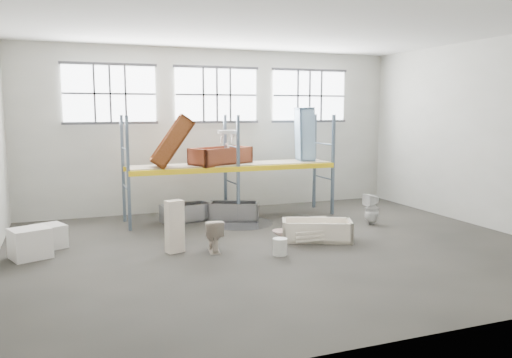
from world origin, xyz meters
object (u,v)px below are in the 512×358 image
cistern_tall (175,226)px  toilet_white (372,209)px  steel_tub_left (186,213)px  rust_tub_flat (221,156)px  bucket (280,247)px  steel_tub_right (234,211)px  toilet_beige (214,235)px  blue_tub_upright (305,134)px  bathtub_beige (317,230)px  carton_near (30,243)px

cistern_tall → toilet_white: bearing=-8.3°
steel_tub_left → toilet_white: bearing=-25.0°
toilet_white → rust_tub_flat: bearing=-126.7°
rust_tub_flat → cistern_tall: bearing=-123.0°
steel_tub_left → bucket: bearing=-74.4°
cistern_tall → steel_tub_left: 3.20m
cistern_tall → rust_tub_flat: rust_tub_flat is taller
cistern_tall → steel_tub_right: (2.29, 2.74, -0.33)m
toilet_beige → rust_tub_flat: (1.19, 3.32, 1.45)m
toilet_white → blue_tub_upright: 3.18m
bathtub_beige → toilet_beige: toilet_beige is taller
steel_tub_right → rust_tub_flat: size_ratio=0.78×
toilet_white → rust_tub_flat: rust_tub_flat is taller
rust_tub_flat → blue_tub_upright: (2.71, 0.06, 0.57)m
bathtub_beige → steel_tub_left: bearing=151.1°
steel_tub_right → carton_near: bearing=-158.2°
toilet_beige → steel_tub_right: size_ratio=0.53×
bathtub_beige → toilet_white: size_ratio=1.95×
toilet_beige → steel_tub_left: (0.12, 3.26, -0.12)m
bucket → carton_near: bearing=161.7°
steel_tub_left → steel_tub_right: 1.38m
rust_tub_flat → steel_tub_left: bearing=-176.9°
steel_tub_left → blue_tub_upright: 4.35m
steel_tub_right → blue_tub_upright: blue_tub_upright is taller
toilet_white → blue_tub_upright: size_ratio=0.53×
bathtub_beige → rust_tub_flat: 3.91m
carton_near → toilet_white: bearing=1.4°
carton_near → bucket: bearing=-18.3°
toilet_white → rust_tub_flat: (-3.66, 2.26, 1.39)m
bathtub_beige → steel_tub_right: 3.14m
bathtub_beige → steel_tub_right: bearing=134.8°
toilet_white → steel_tub_right: bearing=-124.4°
toilet_white → steel_tub_right: (-3.38, 1.90, -0.17)m
steel_tub_left → carton_near: carton_near is taller
toilet_beige → steel_tub_left: toilet_beige is taller
toilet_beige → toilet_white: bearing=-158.3°
steel_tub_left → steel_tub_right: (1.34, -0.30, 0.01)m
toilet_white → steel_tub_left: (-4.72, 2.20, -0.18)m
bathtub_beige → carton_near: (-6.42, 0.82, 0.08)m
steel_tub_left → rust_tub_flat: (1.07, 0.06, 1.57)m
bathtub_beige → rust_tub_flat: size_ratio=0.94×
bathtub_beige → bucket: bathtub_beige is taller
bathtub_beige → bucket: size_ratio=4.51×
cistern_tall → steel_tub_left: cistern_tall is taller
rust_tub_flat → bucket: (0.07, -4.14, -1.64)m
toilet_beige → rust_tub_flat: 3.81m
rust_tub_flat → bathtub_beige: bearing=-66.5°
toilet_beige → bucket: (1.26, -0.82, -0.18)m
bucket → steel_tub_right: bearing=87.0°
bucket → blue_tub_upright: bearing=57.9°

